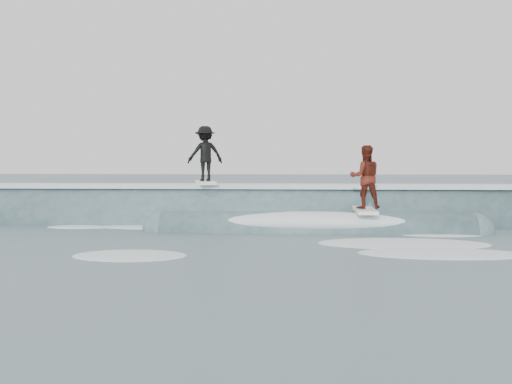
{
  "coord_description": "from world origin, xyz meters",
  "views": [
    {
      "loc": [
        1.14,
        -15.71,
        2.03
      ],
      "look_at": [
        0.0,
        2.03,
        1.1
      ],
      "focal_mm": 40.0,
      "sensor_mm": 36.0,
      "label": 1
    }
  ],
  "objects": [
    {
      "name": "far_swells",
      "position": [
        -1.12,
        17.65,
        0.0
      ],
      "size": [
        41.34,
        8.65,
        0.8
      ],
      "color": "#36575B",
      "rests_on": "ground"
    },
    {
      "name": "ground",
      "position": [
        0.0,
        0.0,
        0.0
      ],
      "size": [
        160.0,
        160.0,
        0.0
      ],
      "primitive_type": "plane",
      "color": "#415B5F",
      "rests_on": "ground"
    },
    {
      "name": "surfer_red",
      "position": [
        3.23,
        0.83,
        1.52
      ],
      "size": [
        0.93,
        2.01,
        1.92
      ],
      "color": "white",
      "rests_on": "ground"
    },
    {
      "name": "breaking_wave",
      "position": [
        0.26,
        2.71,
        0.04
      ],
      "size": [
        20.35,
        4.02,
        2.48
      ],
      "color": "#36575B",
      "rests_on": "ground"
    },
    {
      "name": "surfer_black",
      "position": [
        -1.75,
        3.03,
        2.25
      ],
      "size": [
        1.34,
        2.07,
        1.92
      ],
      "color": "white",
      "rests_on": "ground"
    },
    {
      "name": "whitewater",
      "position": [
        1.31,
        -0.71,
        0.0
      ],
      "size": [
        13.08,
        7.71,
        0.1
      ],
      "color": "white",
      "rests_on": "ground"
    }
  ]
}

